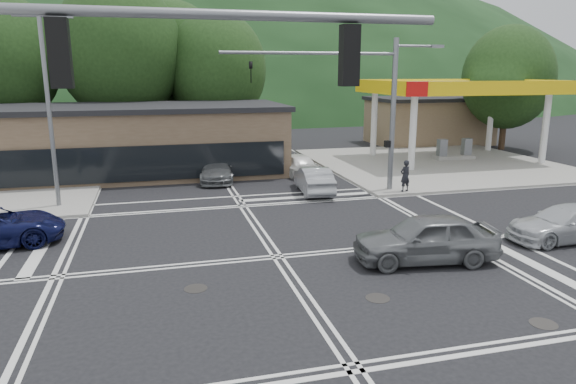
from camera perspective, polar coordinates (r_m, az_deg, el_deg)
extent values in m
plane|color=black|center=(18.13, -1.19, -7.22)|extent=(120.00, 120.00, 0.00)
cube|color=gray|center=(37.30, 16.12, 3.08)|extent=(16.00, 16.00, 0.15)
cylinder|color=silver|center=(33.76, 13.69, 6.37)|extent=(0.44, 0.44, 5.00)
cylinder|color=silver|center=(39.12, 9.53, 7.46)|extent=(0.44, 0.44, 5.00)
cylinder|color=silver|center=(39.48, 26.68, 6.29)|extent=(0.44, 0.44, 5.00)
cylinder|color=silver|center=(44.15, 21.57, 7.37)|extent=(0.44, 0.44, 5.00)
cube|color=silver|center=(38.69, 18.46, 11.07)|extent=(12.00, 8.00, 0.60)
cube|color=yellow|center=(35.39, 22.01, 10.65)|extent=(12.20, 0.25, 0.90)
cube|color=yellow|center=(42.11, 15.47, 11.39)|extent=(12.20, 0.25, 0.90)
cube|color=yellow|center=(35.80, 10.20, 11.41)|extent=(0.25, 8.20, 0.90)
cube|color=yellow|center=(42.24, 25.43, 10.61)|extent=(0.25, 8.20, 0.90)
cube|color=red|center=(32.31, 14.15, 11.04)|extent=(1.40, 0.12, 0.90)
cube|color=gray|center=(39.15, 17.92, 3.68)|extent=(3.00, 1.00, 0.30)
cube|color=slate|center=(38.52, 16.73, 4.67)|extent=(0.60, 0.50, 1.30)
cube|color=slate|center=(39.59, 19.22, 4.71)|extent=(0.60, 0.50, 1.30)
cube|color=#846B4F|center=(48.13, 15.37, 7.52)|extent=(10.00, 6.00, 3.80)
cube|color=brown|center=(34.04, -21.48, 5.03)|extent=(24.00, 8.00, 4.00)
ellipsoid|color=black|center=(106.78, -12.71, 9.56)|extent=(252.00, 126.00, 140.00)
cylinder|color=#382619|center=(41.93, -28.67, 6.30)|extent=(0.50, 0.50, 4.84)
cylinder|color=#382619|center=(40.74, -17.66, 7.45)|extent=(0.50, 0.50, 5.28)
ellipsoid|color=black|center=(40.59, -18.19, 14.70)|extent=(9.00, 9.00, 10.35)
cylinder|color=#382619|center=(41.03, -7.74, 7.36)|extent=(0.50, 0.50, 4.40)
ellipsoid|color=black|center=(40.82, -7.94, 13.38)|extent=(7.60, 7.60, 8.74)
cylinder|color=#382619|center=(44.73, -12.25, 7.95)|extent=(0.50, 0.50, 4.84)
ellipsoid|color=black|center=(44.57, -12.55, 14.01)|extent=(8.40, 8.40, 9.66)
cylinder|color=#382619|center=(46.19, 22.81, 6.83)|extent=(0.50, 0.50, 3.96)
ellipsoid|color=black|center=(45.98, 23.25, 11.62)|extent=(7.20, 7.20, 8.28)
cylinder|color=slate|center=(25.99, -25.00, 7.98)|extent=(0.20, 0.20, 9.00)
cylinder|color=slate|center=(26.03, -25.94, 17.20)|extent=(2.20, 0.12, 0.12)
cube|color=slate|center=(25.86, -23.44, 17.46)|extent=(0.60, 0.25, 0.15)
cylinder|color=slate|center=(27.64, 11.56, 8.15)|extent=(0.28, 0.28, 8.00)
cylinder|color=slate|center=(25.88, 2.59, 15.16)|extent=(9.00, 0.16, 0.16)
imported|color=black|center=(26.35, 5.77, 13.12)|extent=(0.16, 0.20, 1.00)
imported|color=black|center=(25.15, -4.15, 13.14)|extent=(0.16, 0.20, 1.00)
cylinder|color=slate|center=(28.11, 14.19, 15.45)|extent=(2.40, 0.12, 0.12)
cube|color=slate|center=(28.65, 16.20, 15.29)|extent=(0.70, 0.30, 0.15)
cube|color=black|center=(27.68, 10.96, 5.26)|extent=(0.25, 0.30, 0.35)
cylinder|color=slate|center=(8.36, -13.70, 18.76)|extent=(9.00, 0.16, 0.16)
cube|color=black|center=(8.41, -24.03, 13.88)|extent=(0.30, 0.25, 1.00)
cube|color=black|center=(8.93, 6.83, 14.80)|extent=(0.30, 0.25, 1.00)
imported|color=slate|center=(18.06, 15.02, -4.99)|extent=(5.09, 2.60, 1.66)
imported|color=#B8BCC0|center=(22.37, 28.48, -3.08)|extent=(4.61, 1.91, 1.33)
imported|color=#9A9CA0|center=(27.36, 2.88, 1.37)|extent=(1.92, 4.41, 1.41)
imported|color=white|center=(32.17, 0.85, 3.18)|extent=(2.25, 4.32, 1.40)
imported|color=#5C6061|center=(30.67, -7.99, 2.50)|extent=(2.40, 4.83, 1.35)
imported|color=black|center=(27.68, 12.89, 1.77)|extent=(0.69, 0.54, 1.67)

